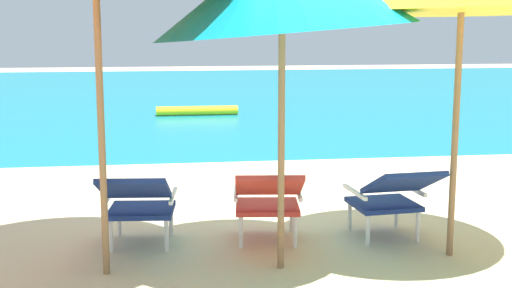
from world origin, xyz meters
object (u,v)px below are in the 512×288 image
at_px(lounge_chair_left, 138,201).
at_px(lounge_chair_center, 268,198).
at_px(swim_buoy, 197,111).
at_px(lounge_chair_right, 392,195).

bearing_deg(lounge_chair_left, lounge_chair_center, -2.10).
xyz_separation_m(lounge_chair_left, lounge_chair_center, (1.03, -0.04, 0.00)).
distance_m(swim_buoy, lounge_chair_left, 8.28).
distance_m(lounge_chair_left, lounge_chair_center, 1.03).
distance_m(swim_buoy, lounge_chair_center, 8.26).
xyz_separation_m(lounge_chair_center, lounge_chair_right, (1.02, -0.05, 0.00)).
bearing_deg(lounge_chair_left, lounge_chair_right, -2.37).
height_order(swim_buoy, lounge_chair_right, lounge_chair_right).
height_order(swim_buoy, lounge_chair_center, lounge_chair_center).
bearing_deg(swim_buoy, lounge_chair_right, -82.19).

